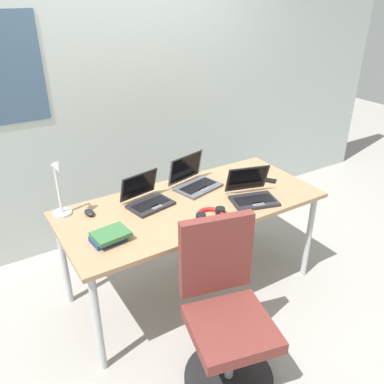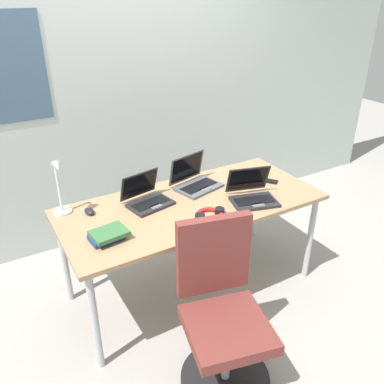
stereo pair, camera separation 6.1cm
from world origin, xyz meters
name	(u,v)px [view 1 (the left image)]	position (x,y,z in m)	size (l,w,h in m)	color
ground_plane	(192,286)	(0.00, 0.00, 0.00)	(12.00, 12.00, 0.00)	gray
wall_back	(122,89)	(0.00, 1.10, 1.30)	(6.00, 0.13, 2.60)	#B2BCB7
desk	(192,210)	(0.00, 0.00, 0.68)	(1.80, 0.80, 0.74)	#9E7A56
desk_lamp	(59,189)	(-0.80, 0.28, 0.94)	(0.12, 0.18, 0.40)	silver
laptop_mid_desk	(147,199)	(-0.27, 0.14, 0.78)	(0.33, 0.30, 0.21)	#232326
laptop_back_left	(194,181)	(0.14, 0.20, 0.79)	(0.37, 0.33, 0.24)	#515459
laptop_near_mouse	(252,194)	(0.37, -0.18, 0.78)	(0.37, 0.35, 0.22)	#232326
computer_mouse	(89,213)	(-0.65, 0.21, 0.76)	(0.06, 0.10, 0.03)	black
cell_phone	(267,180)	(0.67, -0.01, 0.74)	(0.06, 0.14, 0.01)	black
headphones	(211,214)	(0.00, -0.22, 0.76)	(0.21, 0.18, 0.04)	red
book_stack	(109,236)	(-0.65, -0.14, 0.77)	(0.23, 0.18, 0.06)	navy
coffee_mug	(246,177)	(0.52, 0.06, 0.78)	(0.11, 0.08, 0.09)	white
office_chair	(226,320)	(-0.23, -0.73, 0.40)	(0.53, 0.59, 0.97)	black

